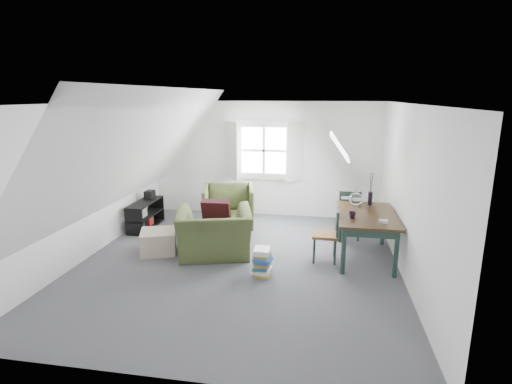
% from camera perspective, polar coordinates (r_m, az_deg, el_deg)
% --- Properties ---
extents(floor, '(5.50, 5.50, 0.00)m').
position_cam_1_polar(floor, '(6.50, -2.54, -10.07)').
color(floor, '#4D4D52').
rests_on(floor, ground).
extents(ceiling, '(5.50, 5.50, 0.00)m').
position_cam_1_polar(ceiling, '(5.96, -2.80, 12.53)').
color(ceiling, white).
rests_on(ceiling, wall_back).
extents(wall_back, '(5.00, 0.00, 5.00)m').
position_cam_1_polar(wall_back, '(8.77, 1.18, 4.68)').
color(wall_back, white).
rests_on(wall_back, ground).
extents(wall_front, '(5.00, 0.00, 5.00)m').
position_cam_1_polar(wall_front, '(3.59, -12.17, -8.97)').
color(wall_front, white).
rests_on(wall_front, ground).
extents(wall_left, '(0.00, 5.50, 5.50)m').
position_cam_1_polar(wall_left, '(7.07, -22.88, 1.43)').
color(wall_left, white).
rests_on(wall_left, ground).
extents(wall_right, '(0.00, 5.50, 5.50)m').
position_cam_1_polar(wall_right, '(6.10, 20.96, -0.20)').
color(wall_right, white).
rests_on(wall_right, ground).
extents(slope_left, '(3.19, 5.50, 4.48)m').
position_cam_1_polar(slope_left, '(6.52, -16.21, 5.71)').
color(slope_left, white).
rests_on(slope_left, wall_left).
extents(slope_right, '(3.19, 5.50, 4.48)m').
position_cam_1_polar(slope_right, '(5.88, 12.26, 5.13)').
color(slope_right, white).
rests_on(slope_right, wall_right).
extents(dormer_window, '(1.71, 0.35, 1.30)m').
position_cam_1_polar(dormer_window, '(8.67, 1.11, 5.91)').
color(dormer_window, white).
rests_on(dormer_window, wall_back).
extents(skylight, '(0.35, 0.75, 0.47)m').
position_cam_1_polar(skylight, '(7.17, 11.84, 6.39)').
color(skylight, white).
rests_on(skylight, slope_right).
extents(armchair_near, '(1.44, 1.33, 0.78)m').
position_cam_1_polar(armchair_near, '(6.84, -5.89, -8.90)').
color(armchair_near, '#414C26').
rests_on(armchair_near, floor).
extents(armchair_far, '(1.15, 1.17, 0.90)m').
position_cam_1_polar(armchair_far, '(8.05, -3.89, -5.35)').
color(armchair_far, '#414C26').
rests_on(armchair_far, floor).
extents(throw_pillow, '(0.48, 0.29, 0.49)m').
position_cam_1_polar(throw_pillow, '(6.74, -5.69, -2.97)').
color(throw_pillow, '#340E14').
rests_on(throw_pillow, armchair_near).
extents(ottoman, '(0.73, 0.73, 0.38)m').
position_cam_1_polar(ottoman, '(7.05, -13.78, -6.89)').
color(ottoman, '#BCA890').
rests_on(ottoman, floor).
extents(dining_table, '(0.91, 1.52, 0.76)m').
position_cam_1_polar(dining_table, '(6.70, 15.49, -3.81)').
color(dining_table, '#301D0C').
rests_on(dining_table, floor).
extents(demijohn, '(0.23, 0.23, 0.32)m').
position_cam_1_polar(demijohn, '(7.06, 14.06, -0.88)').
color(demijohn, silver).
rests_on(demijohn, dining_table).
extents(vase_twigs, '(0.07, 0.08, 0.57)m').
position_cam_1_polar(vase_twigs, '(7.18, 15.99, -0.80)').
color(vase_twigs, black).
rests_on(vase_twigs, dining_table).
extents(cup, '(0.14, 0.14, 0.10)m').
position_cam_1_polar(cup, '(6.37, 13.56, -3.67)').
color(cup, black).
rests_on(cup, dining_table).
extents(paper_box, '(0.13, 0.09, 0.04)m').
position_cam_1_polar(paper_box, '(6.27, 17.77, -4.02)').
color(paper_box, white).
rests_on(paper_box, dining_table).
extents(dining_chair_far, '(0.44, 0.44, 0.94)m').
position_cam_1_polar(dining_chair_far, '(7.62, 13.12, -2.92)').
color(dining_chair_far, brown).
rests_on(dining_chair_far, floor).
extents(dining_chair_near, '(0.40, 0.40, 0.86)m').
position_cam_1_polar(dining_chair_near, '(6.53, 10.14, -5.93)').
color(dining_chair_near, brown).
rests_on(dining_chair_near, floor).
extents(media_shelf, '(0.35, 1.06, 0.54)m').
position_cam_1_polar(media_shelf, '(8.35, -15.59, -3.36)').
color(media_shelf, black).
rests_on(media_shelf, floor).
extents(electronics_box, '(0.17, 0.23, 0.18)m').
position_cam_1_polar(electronics_box, '(8.50, -14.94, -0.40)').
color(electronics_box, black).
rests_on(electronics_box, media_shelf).
extents(magazine_stack, '(0.31, 0.36, 0.41)m').
position_cam_1_polar(magazine_stack, '(6.01, 0.90, -9.97)').
color(magazine_stack, '#B29933').
rests_on(magazine_stack, floor).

